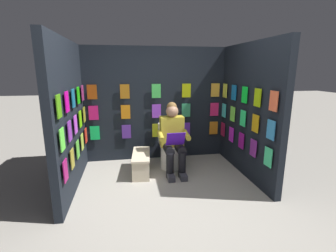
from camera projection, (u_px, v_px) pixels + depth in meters
ground_plane at (177, 212)px, 3.01m from camera, size 30.00×30.00×0.00m
display_wall_back at (156, 104)px, 4.67m from camera, size 2.77×0.14×2.14m
display_wall_left at (248, 111)px, 3.93m from camera, size 0.14×1.93×2.14m
display_wall_right at (69, 117)px, 3.46m from camera, size 0.14×1.93×2.14m
toilet at (170, 149)px, 4.37m from camera, size 0.41×0.55×0.77m
person_reading at (173, 138)px, 4.09m from camera, size 0.52×0.68×1.19m
comic_longbox_near at (141, 163)px, 4.12m from camera, size 0.36×0.79×0.35m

